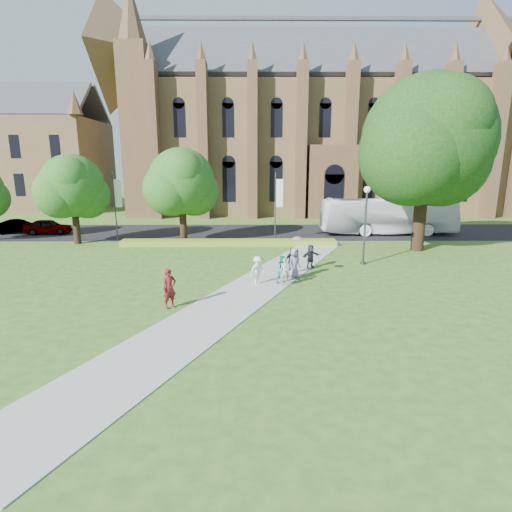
{
  "coord_description": "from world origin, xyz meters",
  "views": [
    {
      "loc": [
        -0.0,
        -19.77,
        6.55
      ],
      "look_at": [
        0.19,
        2.01,
        1.6
      ],
      "focal_mm": 28.0,
      "sensor_mm": 36.0,
      "label": 1
    }
  ],
  "objects_px": {
    "streetlamp": "(366,216)",
    "car_0": "(48,227)",
    "large_tree": "(427,141)",
    "pedestrian_0": "(169,288)",
    "tour_coach": "(388,216)",
    "car_1": "(18,226)"
  },
  "relations": [
    {
      "from": "streetlamp",
      "to": "car_0",
      "type": "distance_m",
      "value": 30.22
    },
    {
      "from": "large_tree",
      "to": "car_0",
      "type": "relative_size",
      "value": 3.09
    },
    {
      "from": "pedestrian_0",
      "to": "streetlamp",
      "type": "bearing_deg",
      "value": -3.28
    },
    {
      "from": "large_tree",
      "to": "pedestrian_0",
      "type": "height_order",
      "value": "large_tree"
    },
    {
      "from": "tour_coach",
      "to": "car_1",
      "type": "bearing_deg",
      "value": 88.01
    },
    {
      "from": "streetlamp",
      "to": "car_0",
      "type": "height_order",
      "value": "streetlamp"
    },
    {
      "from": "car_0",
      "to": "pedestrian_0",
      "type": "distance_m",
      "value": 26.35
    },
    {
      "from": "streetlamp",
      "to": "car_1",
      "type": "height_order",
      "value": "streetlamp"
    },
    {
      "from": "car_0",
      "to": "large_tree",
      "type": "bearing_deg",
      "value": -108.66
    },
    {
      "from": "car_1",
      "to": "pedestrian_0",
      "type": "bearing_deg",
      "value": -150.48
    },
    {
      "from": "large_tree",
      "to": "car_1",
      "type": "relative_size",
      "value": 3.21
    },
    {
      "from": "large_tree",
      "to": "tour_coach",
      "type": "bearing_deg",
      "value": 89.21
    },
    {
      "from": "car_0",
      "to": "car_1",
      "type": "distance_m",
      "value": 3.14
    },
    {
      "from": "streetlamp",
      "to": "car_1",
      "type": "bearing_deg",
      "value": 157.24
    },
    {
      "from": "large_tree",
      "to": "car_1",
      "type": "bearing_deg",
      "value": 167.01
    },
    {
      "from": "car_0",
      "to": "pedestrian_0",
      "type": "xyz_separation_m",
      "value": [
        16.05,
        -20.89,
        0.23
      ]
    },
    {
      "from": "car_0",
      "to": "streetlamp",
      "type": "bearing_deg",
      "value": -119.5
    },
    {
      "from": "streetlamp",
      "to": "tour_coach",
      "type": "distance_m",
      "value": 13.41
    },
    {
      "from": "streetlamp",
      "to": "car_0",
      "type": "relative_size",
      "value": 1.23
    },
    {
      "from": "tour_coach",
      "to": "pedestrian_0",
      "type": "height_order",
      "value": "tour_coach"
    },
    {
      "from": "pedestrian_0",
      "to": "car_1",
      "type": "bearing_deg",
      "value": 92.05
    },
    {
      "from": "tour_coach",
      "to": "car_0",
      "type": "height_order",
      "value": "tour_coach"
    }
  ]
}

